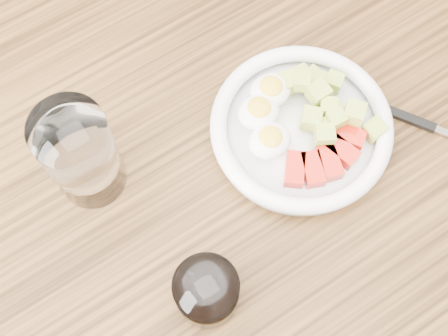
{
  "coord_description": "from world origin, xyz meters",
  "views": [
    {
      "loc": [
        -0.16,
        -0.22,
        1.54
      ],
      "look_at": [
        -0.01,
        0.01,
        0.8
      ],
      "focal_mm": 50.0,
      "sensor_mm": 36.0,
      "label": 1
    }
  ],
  "objects": [
    {
      "name": "dining_table",
      "position": [
        0.0,
        0.0,
        0.67
      ],
      "size": [
        1.5,
        0.9,
        0.77
      ],
      "color": "brown",
      "rests_on": "ground"
    },
    {
      "name": "bowl",
      "position": [
        0.11,
        0.01,
        0.79
      ],
      "size": [
        0.24,
        0.24,
        0.06
      ],
      "color": "white",
      "rests_on": "dining_table"
    },
    {
      "name": "water_glass",
      "position": [
        -0.15,
        0.1,
        0.85
      ],
      "size": [
        0.09,
        0.09,
        0.16
      ],
      "primitive_type": "cylinder",
      "color": "white",
      "rests_on": "dining_table"
    },
    {
      "name": "coffee_glass",
      "position": [
        -0.11,
        -0.11,
        0.81
      ],
      "size": [
        0.08,
        0.08,
        0.09
      ],
      "color": "white",
      "rests_on": "dining_table"
    },
    {
      "name": "ground",
      "position": [
        0.0,
        0.0,
        0.0
      ],
      "size": [
        4.0,
        4.0,
        0.0
      ],
      "primitive_type": "plane",
      "color": "brown",
      "rests_on": "ground"
    },
    {
      "name": "fork",
      "position": [
        0.25,
        -0.07,
        0.77
      ],
      "size": [
        0.11,
        0.16,
        0.01
      ],
      "color": "black",
      "rests_on": "dining_table"
    }
  ]
}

